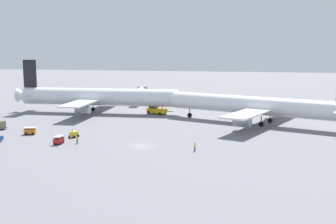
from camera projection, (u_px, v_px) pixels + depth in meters
name	position (u px, v px, depth m)	size (l,w,h in m)	color
ground_plane	(142.00, 146.00, 89.54)	(600.00, 600.00, 0.00)	slate
airliner_at_gate_left	(98.00, 97.00, 135.15)	(55.78, 39.34, 16.74)	white
airliner_being_pushed	(256.00, 106.00, 115.47)	(53.31, 39.99, 15.68)	white
pushback_tug	(156.00, 110.00, 133.73)	(9.16, 5.21, 2.98)	gold
gse_baggage_cart_trailing	(30.00, 131.00, 101.69)	(3.10, 2.40, 1.71)	orange
gse_gpu_cart_small	(74.00, 134.00, 98.28)	(1.96, 2.36, 1.90)	gold
gse_baggage_cart_near_cluster	(59.00, 140.00, 91.56)	(1.74, 2.82, 1.71)	red
ground_crew_wing_walker_right	(195.00, 147.00, 85.21)	(0.36, 0.46, 1.70)	#2D3351
ground_crew_marshaller_foreground	(77.00, 140.00, 91.81)	(0.43, 0.40, 1.54)	#2D3351
jet_bridge	(140.00, 93.00, 161.20)	(5.74, 20.16, 5.64)	#B7B7BC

